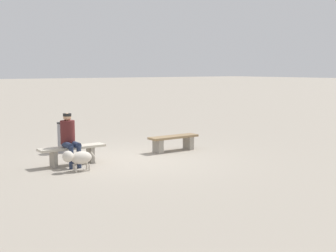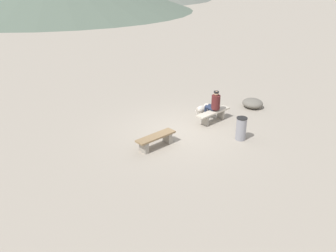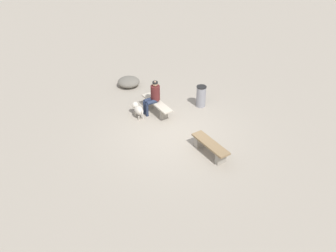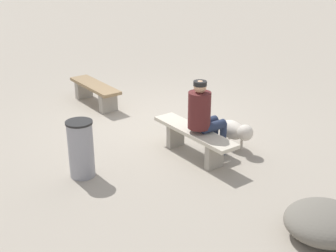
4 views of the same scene
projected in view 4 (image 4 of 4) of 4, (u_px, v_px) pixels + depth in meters
name	position (u px, v px, depth m)	size (l,w,h in m)	color
ground	(151.00, 124.00, 8.61)	(210.00, 210.00, 0.06)	#9E9384
bench_left	(95.00, 91.00, 9.46)	(1.54, 0.42, 0.45)	gray
bench_right	(194.00, 137.00, 7.15)	(1.68, 0.39, 0.47)	gray
seated_person	(204.00, 114.00, 6.96)	(0.36, 0.66, 1.30)	#511E1E
dog	(236.00, 131.00, 7.42)	(0.80, 0.34, 0.51)	beige
trash_bin	(81.00, 149.00, 6.53)	(0.39, 0.39, 0.86)	gray
boulder	(324.00, 222.00, 5.23)	(0.94, 0.90, 0.40)	#6B665B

